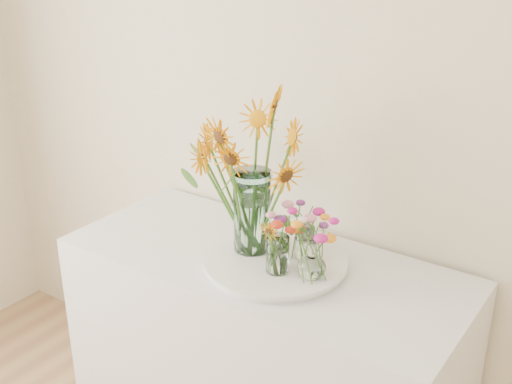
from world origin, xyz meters
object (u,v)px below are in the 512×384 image
(small_vase_b, at_px, (312,259))
(counter, at_px, (263,367))
(tray, at_px, (275,264))
(small_vase_c, at_px, (305,243))
(small_vase_a, at_px, (277,255))
(mason_jar, at_px, (252,212))

(small_vase_b, bearing_deg, counter, 167.29)
(tray, distance_m, small_vase_c, 0.12)
(small_vase_b, bearing_deg, tray, 169.42)
(small_vase_b, distance_m, small_vase_c, 0.13)
(counter, xyz_separation_m, small_vase_b, (0.22, -0.05, 0.54))
(small_vase_b, bearing_deg, small_vase_a, -161.89)
(small_vase_a, height_order, small_vase_b, small_vase_b)
(mason_jar, bearing_deg, tray, -8.61)
(counter, xyz_separation_m, small_vase_a, (0.11, -0.08, 0.54))
(tray, relative_size, small_vase_c, 4.00)
(small_vase_a, relative_size, small_vase_b, 0.97)
(tray, bearing_deg, small_vase_b, -10.58)
(small_vase_b, relative_size, small_vase_c, 1.15)
(small_vase_a, height_order, small_vase_c, small_vase_a)
(tray, height_order, small_vase_a, small_vase_a)
(counter, distance_m, mason_jar, 0.62)
(mason_jar, relative_size, small_vase_a, 2.27)
(mason_jar, xyz_separation_m, small_vase_c, (0.18, 0.05, -0.09))
(small_vase_a, distance_m, small_vase_b, 0.11)
(small_vase_c, bearing_deg, small_vase_a, -99.22)
(mason_jar, height_order, small_vase_b, mason_jar)
(small_vase_b, xyz_separation_m, small_vase_c, (-0.08, 0.10, -0.01))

